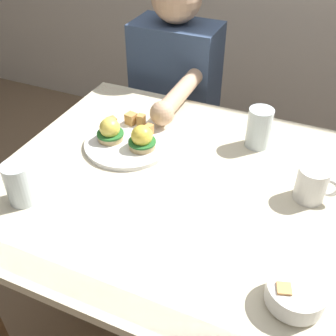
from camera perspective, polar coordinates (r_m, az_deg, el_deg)
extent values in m
plane|color=#7F664C|center=(1.69, 4.07, -22.44)|extent=(6.00, 6.00, 0.00)
cube|color=beige|center=(1.11, 5.70, -3.73)|extent=(1.20, 0.90, 0.03)
cube|color=#B23838|center=(0.86, -3.56, -19.60)|extent=(1.20, 0.06, 0.00)
cube|color=#B23838|center=(1.42, 11.07, 6.59)|extent=(1.20, 0.06, 0.00)
cube|color=brown|center=(1.81, -7.37, -0.03)|extent=(0.06, 0.06, 0.71)
cylinder|color=white|center=(1.27, -5.63, 3.47)|extent=(0.27, 0.27, 0.01)
cylinder|color=tan|center=(1.28, -8.06, 4.37)|extent=(0.08, 0.08, 0.02)
cylinder|color=#286B2D|center=(1.27, -8.11, 4.82)|extent=(0.08, 0.08, 0.01)
sphere|color=#F7DB56|center=(1.26, -8.19, 5.60)|extent=(0.06, 0.06, 0.06)
cylinder|color=tan|center=(1.23, -3.64, 3.26)|extent=(0.08, 0.08, 0.02)
cylinder|color=#286B2D|center=(1.23, -3.66, 3.73)|extent=(0.08, 0.08, 0.01)
sphere|color=yellow|center=(1.21, -3.70, 4.54)|extent=(0.07, 0.07, 0.07)
cube|color=tan|center=(1.34, -3.81, 6.75)|extent=(0.02, 0.02, 0.04)
cube|color=tan|center=(1.35, -7.91, 6.48)|extent=(0.04, 0.04, 0.03)
cube|color=tan|center=(1.29, -2.65, 5.41)|extent=(0.03, 0.03, 0.03)
cube|color=tan|center=(1.35, -5.21, 6.93)|extent=(0.04, 0.04, 0.04)
cylinder|color=white|center=(0.90, 17.16, -17.43)|extent=(0.10, 0.10, 0.01)
cylinder|color=white|center=(0.88, 17.50, -16.41)|extent=(0.12, 0.12, 0.04)
cube|color=#EA6B70|center=(0.88, 17.41, -16.34)|extent=(0.03, 0.03, 0.02)
cube|color=#F4A85B|center=(0.86, 15.87, -16.41)|extent=(0.04, 0.04, 0.03)
cube|color=#F4DB66|center=(0.89, 17.85, -16.35)|extent=(0.03, 0.03, 0.03)
cube|color=#F4A85B|center=(0.89, 18.34, -16.88)|extent=(0.02, 0.02, 0.02)
cube|color=#B7E093|center=(0.89, 17.41, -15.29)|extent=(0.03, 0.03, 0.02)
cube|color=#F4DB66|center=(0.87, 17.66, -16.29)|extent=(0.03, 0.03, 0.03)
cube|color=#F4DB66|center=(0.86, 17.37, -17.70)|extent=(0.04, 0.04, 0.03)
cube|color=#F4A85B|center=(0.87, 17.56, -17.27)|extent=(0.04, 0.04, 0.03)
cylinder|color=white|center=(1.11, 19.51, -2.11)|extent=(0.08, 0.08, 0.09)
cylinder|color=black|center=(1.09, 19.96, -0.44)|extent=(0.07, 0.07, 0.01)
torus|color=white|center=(1.11, 21.68, -2.58)|extent=(0.06, 0.01, 0.06)
cylinder|color=silver|center=(1.10, -20.08, -2.02)|extent=(0.07, 0.07, 0.12)
cylinder|color=silver|center=(1.11, -19.83, -2.91)|extent=(0.07, 0.07, 0.07)
cylinder|color=silver|center=(1.27, 12.68, 5.52)|extent=(0.07, 0.07, 0.13)
cylinder|color=silver|center=(1.28, 12.51, 4.47)|extent=(0.07, 0.07, 0.07)
cylinder|color=#33333D|center=(1.94, -2.68, -1.61)|extent=(0.11, 0.11, 0.45)
cylinder|color=#33333D|center=(1.89, 2.25, -3.02)|extent=(0.11, 0.11, 0.45)
cube|color=#384C70|center=(1.73, 1.08, 11.80)|extent=(0.34, 0.20, 0.50)
cylinder|color=#DBAD89|center=(1.44, 1.67, 10.47)|extent=(0.06, 0.30, 0.06)
sphere|color=#DBAD89|center=(1.31, -0.84, 7.69)|extent=(0.08, 0.08, 0.08)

